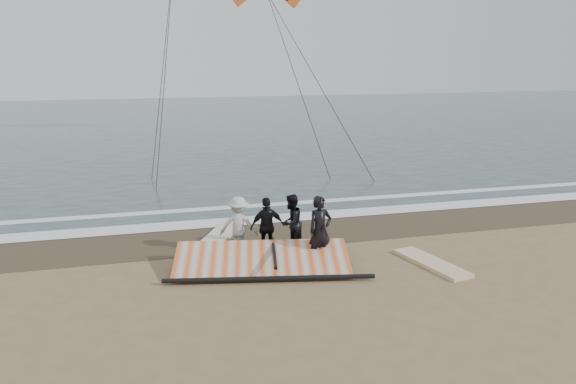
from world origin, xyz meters
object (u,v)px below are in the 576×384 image
object	(u,v)px
board_white	(432,263)
board_cream	(219,237)
man_main	(320,230)
sail_rig	(258,261)

from	to	relation	value
board_white	board_cream	distance (m)	5.96
man_main	board_cream	distance (m)	3.51
board_white	sail_rig	world-z (taller)	sail_rig
board_cream	sail_rig	world-z (taller)	sail_rig
sail_rig	man_main	bearing A→B (deg)	0.06
man_main	sail_rig	xyz separation A→B (m)	(-1.58, -0.00, -0.67)
board_white	board_cream	world-z (taller)	board_cream
board_white	sail_rig	distance (m)	4.34
board_cream	board_white	bearing A→B (deg)	-8.86
man_main	board_white	bearing A→B (deg)	-29.16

